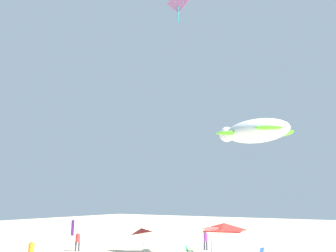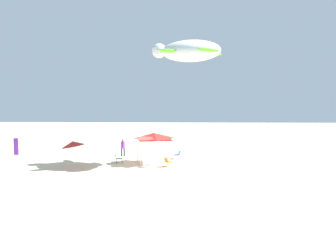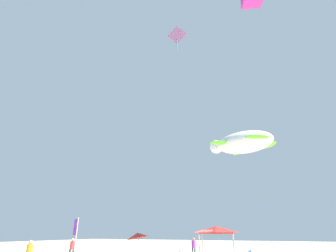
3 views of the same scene
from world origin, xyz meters
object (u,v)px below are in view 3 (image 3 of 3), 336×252
object	(u,v)px
person_by_tent	(194,245)
person_far_stroller	(29,251)
person_watching_sky	(72,247)
beach_umbrella	(138,235)
banner_flag	(75,237)
kite_turtle_white	(243,143)
canopy_tent	(216,230)
kite_diamond_pink	(177,36)

from	to	relation	value
person_by_tent	person_far_stroller	distance (m)	15.44
person_watching_sky	person_far_stroller	xyz separation A→B (m)	(-1.88, 6.28, -0.00)
beach_umbrella	banner_flag	bearing A→B (deg)	76.68
person_by_tent	person_far_stroller	size ratio (longest dim) A/B	1.01
beach_umbrella	kite_turtle_white	bearing A→B (deg)	-170.02
banner_flag	person_by_tent	size ratio (longest dim) A/B	1.87
canopy_tent	banner_flag	size ratio (longest dim) A/B	1.06
canopy_tent	person_far_stroller	xyz separation A→B (m)	(11.34, 9.39, -1.44)
person_by_tent	kite_diamond_pink	world-z (taller)	kite_diamond_pink
beach_umbrella	person_watching_sky	bearing A→B (deg)	8.65
person_far_stroller	person_watching_sky	bearing A→B (deg)	-94.00
person_by_tent	canopy_tent	bearing A→B (deg)	154.27
person_watching_sky	person_by_tent	bearing A→B (deg)	11.77
beach_umbrella	person_watching_sky	world-z (taller)	beach_umbrella
beach_umbrella	person_by_tent	size ratio (longest dim) A/B	1.38
banner_flag	person_far_stroller	distance (m)	3.48
beach_umbrella	person_by_tent	xyz separation A→B (m)	(-3.16, -6.03, -1.00)
banner_flag	person_far_stroller	bearing A→B (deg)	17.91
canopy_tent	person_far_stroller	size ratio (longest dim) A/B	1.99
kite_turtle_white	kite_diamond_pink	world-z (taller)	kite_diamond_pink
banner_flag	kite_diamond_pink	size ratio (longest dim) A/B	1.14
banner_flag	person_far_stroller	xyz separation A→B (m)	(3.18, 1.03, -0.96)
person_by_tent	beach_umbrella	bearing A→B (deg)	84.69
kite_diamond_pink	canopy_tent	bearing A→B (deg)	47.85
canopy_tent	person_far_stroller	bearing A→B (deg)	39.63
person_by_tent	person_far_stroller	bearing A→B (deg)	81.89
beach_umbrella	canopy_tent	bearing A→B (deg)	-162.44
beach_umbrella	kite_turtle_white	distance (m)	12.73
person_by_tent	kite_diamond_pink	bearing A→B (deg)	125.02
banner_flag	person_watching_sky	size ratio (longest dim) A/B	1.88
person_by_tent	kite_diamond_pink	size ratio (longest dim) A/B	0.61
canopy_tent	beach_umbrella	bearing A→B (deg)	17.56
beach_umbrella	kite_diamond_pink	world-z (taller)	kite_diamond_pink
canopy_tent	banner_flag	distance (m)	11.70
banner_flag	person_by_tent	world-z (taller)	banner_flag
kite_turtle_white	kite_diamond_pink	xyz separation A→B (m)	(4.82, 3.88, 11.04)
beach_umbrella	banner_flag	size ratio (longest dim) A/B	0.74
beach_umbrella	person_far_stroller	world-z (taller)	beach_umbrella
person_far_stroller	kite_diamond_pink	bearing A→B (deg)	-172.71
kite_diamond_pink	beach_umbrella	bearing A→B (deg)	136.05
person_watching_sky	kite_diamond_pink	bearing A→B (deg)	-29.89
person_watching_sky	person_far_stroller	world-z (taller)	same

